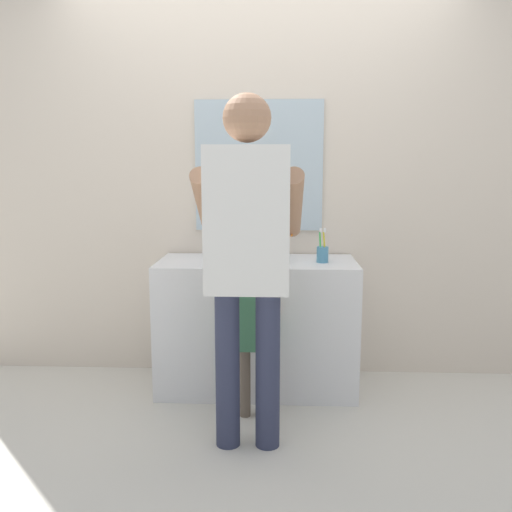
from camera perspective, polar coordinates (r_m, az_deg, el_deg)
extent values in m
plane|color=silver|center=(3.25, -0.12, -15.60)|extent=(14.00, 14.00, 0.00)
cube|color=beige|center=(3.56, 0.33, 9.05)|extent=(4.40, 0.08, 2.70)
cube|color=silver|center=(3.51, 0.30, 9.46)|extent=(0.82, 0.02, 0.82)
cube|color=white|center=(3.39, 0.11, -7.24)|extent=(1.20, 0.54, 0.81)
cylinder|color=silver|center=(3.26, 0.10, 0.38)|extent=(0.39, 0.39, 0.11)
cylinder|color=beige|center=(3.26, 0.10, 0.48)|extent=(0.32, 0.32, 0.09)
cylinder|color=#B7BABF|center=(3.50, 0.27, 1.58)|extent=(0.03, 0.03, 0.18)
cylinder|color=#B7BABF|center=(3.43, 0.23, 2.77)|extent=(0.02, 0.12, 0.02)
cylinder|color=#B7BABF|center=(3.51, -0.88, 0.54)|extent=(0.04, 0.04, 0.05)
cylinder|color=#B7BABF|center=(3.51, 1.41, 0.52)|extent=(0.04, 0.04, 0.05)
cylinder|color=#4C8EB2|center=(3.25, 7.01, 0.15)|extent=(0.07, 0.07, 0.09)
cylinder|color=yellow|center=(3.23, 7.21, 1.03)|extent=(0.03, 0.02, 0.17)
cube|color=white|center=(3.22, 7.25, 2.70)|extent=(0.01, 0.02, 0.02)
cylinder|color=green|center=(3.24, 6.78, 1.05)|extent=(0.02, 0.03, 0.17)
cube|color=white|center=(3.23, 6.81, 2.72)|extent=(0.01, 0.02, 0.02)
cylinder|color=#6B5B4C|center=(3.07, -1.15, -13.17)|extent=(0.06, 0.06, 0.39)
cylinder|color=#6B5B4C|center=(3.07, 0.72, -13.20)|extent=(0.06, 0.06, 0.39)
cube|color=#427F56|center=(2.95, -0.22, -6.65)|extent=(0.19, 0.11, 0.34)
sphere|color=#A87A5B|center=(2.89, -0.22, -2.18)|extent=(0.11, 0.11, 0.11)
cylinder|color=#A87A5B|center=(3.03, -2.17, -5.61)|extent=(0.05, 0.24, 0.18)
cylinder|color=#A87A5B|center=(3.02, 1.89, -5.66)|extent=(0.05, 0.24, 0.18)
cylinder|color=#2D334C|center=(2.71, -3.01, -11.83)|extent=(0.12, 0.12, 0.79)
cylinder|color=#2D334C|center=(2.70, 1.24, -11.91)|extent=(0.12, 0.12, 0.79)
cube|color=white|center=(2.53, -0.93, 3.82)|extent=(0.39, 0.22, 0.68)
sphere|color=#A87A5B|center=(2.53, -0.96, 14.33)|extent=(0.22, 0.22, 0.22)
cylinder|color=#A87A5B|center=(2.72, -5.27, 5.45)|extent=(0.10, 0.48, 0.37)
cylinder|color=#A87A5B|center=(2.70, 3.89, 5.44)|extent=(0.10, 0.48, 0.37)
cylinder|color=orange|center=(2.90, 3.76, 2.15)|extent=(0.01, 0.14, 0.03)
cube|color=white|center=(2.97, 3.74, 2.56)|extent=(0.01, 0.02, 0.02)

